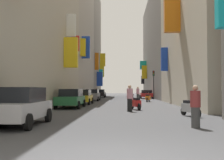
% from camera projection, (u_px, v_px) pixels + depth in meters
% --- Properties ---
extents(ground_plane, '(140.00, 140.00, 0.00)m').
position_uv_depth(ground_plane, '(121.00, 101.00, 35.59)').
color(ground_plane, '#424244').
extents(building_left_mid_a, '(7.02, 17.00, 20.01)m').
position_uv_depth(building_left_mid_a, '(68.00, 32.00, 41.45)').
color(building_left_mid_a, '#B2A899').
rests_on(building_left_mid_a, ground).
extents(building_left_mid_b, '(7.19, 16.28, 21.94)m').
position_uv_depth(building_left_mid_b, '(84.00, 44.00, 58.11)').
color(building_left_mid_b, gray).
rests_on(building_left_mid_b, ground).
extents(building_right_mid_c, '(7.31, 30.72, 18.52)m').
position_uv_depth(building_right_mid_c, '(166.00, 46.00, 50.22)').
color(building_right_mid_c, slate).
rests_on(building_right_mid_c, ground).
extents(parked_car_grey, '(1.85, 4.31, 1.45)m').
position_uv_depth(parked_car_grey, '(92.00, 95.00, 35.46)').
color(parked_car_grey, slate).
rests_on(parked_car_grey, ground).
extents(parked_car_yellow, '(1.96, 4.15, 1.42)m').
position_uv_depth(parked_car_yellow, '(82.00, 97.00, 27.13)').
color(parked_car_yellow, gold).
rests_on(parked_car_yellow, ground).
extents(parked_car_green, '(1.86, 4.32, 1.47)m').
position_uv_depth(parked_car_green, '(71.00, 98.00, 21.73)').
color(parked_car_green, '#236638').
rests_on(parked_car_green, ground).
extents(parked_car_red, '(1.98, 4.26, 1.34)m').
position_uv_depth(parked_car_red, '(146.00, 94.00, 44.03)').
color(parked_car_red, '#B21E1E').
rests_on(parked_car_red, ground).
extents(parked_car_silver, '(1.98, 3.96, 1.53)m').
position_uv_depth(parked_car_silver, '(18.00, 106.00, 11.13)').
color(parked_car_silver, '#B7B7BC').
rests_on(parked_car_silver, ground).
extents(parked_car_black, '(1.93, 4.39, 1.43)m').
position_uv_depth(parked_car_black, '(100.00, 93.00, 49.95)').
color(parked_car_black, black).
rests_on(parked_car_black, ground).
extents(scooter_silver, '(0.75, 1.90, 1.13)m').
position_uv_depth(scooter_silver, '(190.00, 108.00, 14.81)').
color(scooter_silver, '#ADADB2').
rests_on(scooter_silver, ground).
extents(scooter_orange, '(0.72, 1.87, 1.13)m').
position_uv_depth(scooter_orange, '(148.00, 98.00, 32.30)').
color(scooter_orange, orange).
rests_on(scooter_orange, ground).
extents(scooter_green, '(0.45, 1.77, 1.13)m').
position_uv_depth(scooter_green, '(130.00, 94.00, 57.01)').
color(scooter_green, '#287F3D').
rests_on(scooter_green, ground).
extents(scooter_red, '(0.76, 1.91, 1.13)m').
position_uv_depth(scooter_red, '(136.00, 103.00, 19.63)').
color(scooter_red, red).
rests_on(scooter_red, ground).
extents(pedestrian_crossing, '(0.39, 0.39, 1.72)m').
position_uv_depth(pedestrian_crossing, '(130.00, 98.00, 18.09)').
color(pedestrian_crossing, black).
rests_on(pedestrian_crossing, ground).
extents(pedestrian_near_left, '(0.54, 0.54, 1.60)m').
position_uv_depth(pedestrian_near_left, '(195.00, 107.00, 10.42)').
color(pedestrian_near_left, '#3F3F3F').
rests_on(pedestrian_near_left, ground).
extents(pedestrian_near_right, '(0.40, 0.40, 1.63)m').
position_uv_depth(pedestrian_near_right, '(132.00, 93.00, 44.54)').
color(pedestrian_near_right, black).
rests_on(pedestrian_near_right, ground).
extents(pedestrian_mid_street, '(0.52, 0.52, 1.78)m').
position_uv_depth(pedestrian_mid_street, '(138.00, 94.00, 34.92)').
color(pedestrian_mid_street, '#333333').
rests_on(pedestrian_mid_street, ground).
extents(pedestrian_far_away, '(0.41, 0.41, 1.69)m').
position_uv_depth(pedestrian_far_away, '(96.00, 93.00, 46.65)').
color(pedestrian_far_away, '#2B2B2B').
rests_on(pedestrian_far_away, ground).
extents(traffic_light_near_corner, '(0.26, 0.34, 4.15)m').
position_uv_depth(traffic_light_near_corner, '(154.00, 80.00, 40.28)').
color(traffic_light_near_corner, '#2D2D2D').
rests_on(traffic_light_near_corner, ground).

